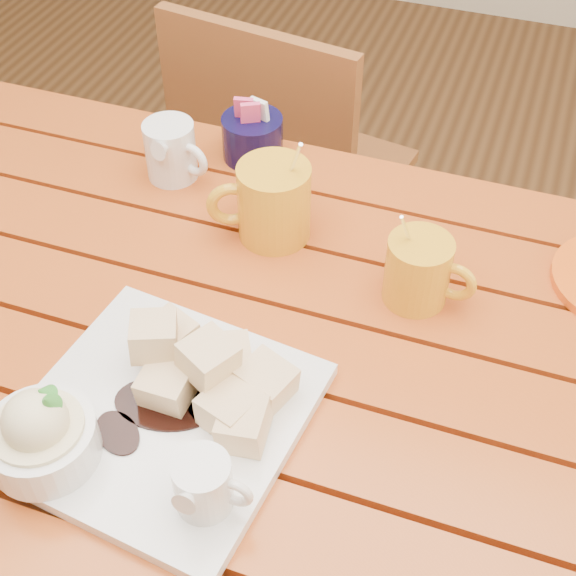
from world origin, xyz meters
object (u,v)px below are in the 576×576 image
at_px(coffee_mug_left, 272,201).
at_px(chair_far, 284,174).
at_px(table, 239,386).
at_px(coffee_mug_right, 420,270).
at_px(dessert_plate, 140,415).

bearing_deg(coffee_mug_left, chair_far, 83.12).
relative_size(table, coffee_mug_right, 8.94).
bearing_deg(coffee_mug_right, table, -140.38).
relative_size(coffee_mug_left, chair_far, 0.20).
distance_m(table, coffee_mug_right, 0.28).
distance_m(dessert_plate, coffee_mug_left, 0.35).
xyz_separation_m(coffee_mug_left, chair_far, (-0.16, 0.49, -0.34)).
distance_m(table, dessert_plate, 0.22).
relative_size(dessert_plate, coffee_mug_right, 2.37).
relative_size(table, dessert_plate, 3.77).
height_order(table, dessert_plate, dessert_plate).
height_order(table, chair_far, chair_far).
bearing_deg(chair_far, coffee_mug_left, 117.02).
height_order(dessert_plate, coffee_mug_left, coffee_mug_left).
bearing_deg(coffee_mug_left, table, -108.62).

